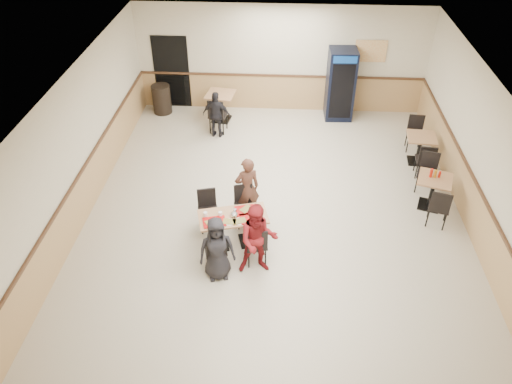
# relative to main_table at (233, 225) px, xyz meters

# --- Properties ---
(ground) EXTENTS (10.00, 10.00, 0.00)m
(ground) POSITION_rel_main_table_xyz_m (0.79, 0.90, -0.47)
(ground) COLOR beige
(ground) RESTS_ON ground
(room_shell) EXTENTS (10.00, 10.00, 10.00)m
(room_shell) POSITION_rel_main_table_xyz_m (2.56, 3.45, 0.11)
(room_shell) COLOR silver
(room_shell) RESTS_ON ground
(main_table) EXTENTS (1.44, 0.97, 0.70)m
(main_table) POSITION_rel_main_table_xyz_m (0.00, 0.00, 0.00)
(main_table) COLOR black
(main_table) RESTS_ON ground
(main_chairs) EXTENTS (1.52, 1.79, 0.89)m
(main_chairs) POSITION_rel_main_table_xyz_m (-0.05, -0.01, -0.02)
(main_chairs) COLOR black
(main_chairs) RESTS_ON ground
(diner_woman_left) EXTENTS (0.73, 0.56, 1.32)m
(diner_woman_left) POSITION_rel_main_table_xyz_m (-0.21, -0.88, 0.19)
(diner_woman_left) COLOR black
(diner_woman_left) RESTS_ON ground
(diner_woman_right) EXTENTS (0.79, 0.65, 1.49)m
(diner_woman_right) POSITION_rel_main_table_xyz_m (0.52, -0.69, 0.27)
(diner_woman_right) COLOR maroon
(diner_woman_right) RESTS_ON ground
(diner_man_opposite) EXTENTS (0.62, 0.51, 1.44)m
(diner_man_opposite) POSITION_rel_main_table_xyz_m (0.21, 0.88, 0.25)
(diner_man_opposite) COLOR #4F2D21
(diner_man_opposite) RESTS_ON ground
(lone_diner) EXTENTS (0.78, 0.41, 1.26)m
(lone_diner) POSITION_rel_main_table_xyz_m (-0.84, 4.19, 0.16)
(lone_diner) COLOR black
(lone_diner) RESTS_ON ground
(tabletop_clutter) EXTENTS (1.18, 0.79, 0.12)m
(tabletop_clutter) POSITION_rel_main_table_xyz_m (0.02, -0.05, 0.26)
(tabletop_clutter) COLOR #B80C0C
(tabletop_clutter) RESTS_ON main_table
(side_table_near) EXTENTS (0.87, 0.87, 0.74)m
(side_table_near) POSITION_rel_main_table_xyz_m (4.14, 1.46, 0.02)
(side_table_near) COLOR black
(side_table_near) RESTS_ON ground
(side_table_near_chair_south) EXTENTS (0.55, 0.55, 0.94)m
(side_table_near_chair_south) POSITION_rel_main_table_xyz_m (4.14, 0.86, -0.00)
(side_table_near_chair_south) COLOR black
(side_table_near_chair_south) RESTS_ON ground
(side_table_near_chair_north) EXTENTS (0.55, 0.55, 0.94)m
(side_table_near_chair_north) POSITION_rel_main_table_xyz_m (4.14, 2.05, -0.00)
(side_table_near_chair_north) COLOR black
(side_table_near_chair_north) RESTS_ON ground
(side_table_far) EXTENTS (0.73, 0.73, 0.72)m
(side_table_far) POSITION_rel_main_table_xyz_m (4.23, 3.23, 0.01)
(side_table_far) COLOR black
(side_table_far) RESTS_ON ground
(side_table_far_chair_south) EXTENTS (0.46, 0.46, 0.91)m
(side_table_far_chair_south) POSITION_rel_main_table_xyz_m (4.23, 2.66, -0.01)
(side_table_far_chair_south) COLOR black
(side_table_far_chair_south) RESTS_ON ground
(side_table_far_chair_north) EXTENTS (0.46, 0.46, 0.91)m
(side_table_far_chair_north) POSITION_rel_main_table_xyz_m (4.23, 3.81, -0.01)
(side_table_far_chair_north) COLOR black
(side_table_far_chair_north) RESTS_ON ground
(condiment_caddy) EXTENTS (0.23, 0.06, 0.20)m
(condiment_caddy) POSITION_rel_main_table_xyz_m (4.11, 1.51, 0.36)
(condiment_caddy) COLOR red
(condiment_caddy) RESTS_ON side_table_near
(back_table) EXTENTS (0.85, 0.85, 0.80)m
(back_table) POSITION_rel_main_table_xyz_m (-0.84, 5.10, 0.06)
(back_table) COLOR black
(back_table) RESTS_ON ground
(back_table_chair_lone) EXTENTS (0.54, 0.54, 1.01)m
(back_table_chair_lone) POSITION_rel_main_table_xyz_m (-0.84, 4.46, 0.04)
(back_table_chair_lone) COLOR black
(back_table_chair_lone) RESTS_ON ground
(pepsi_cooler) EXTENTS (0.77, 0.78, 1.96)m
(pepsi_cooler) POSITION_rel_main_table_xyz_m (2.43, 5.49, 0.51)
(pepsi_cooler) COLOR black
(pepsi_cooler) RESTS_ON ground
(trash_bin) EXTENTS (0.52, 0.52, 0.83)m
(trash_bin) POSITION_rel_main_table_xyz_m (-2.59, 5.45, -0.06)
(trash_bin) COLOR black
(trash_bin) RESTS_ON ground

